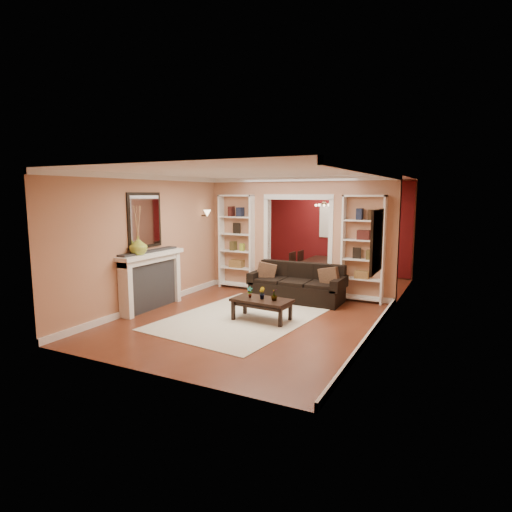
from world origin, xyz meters
The scene contains 30 objects.
floor centered at (0.00, 0.00, 0.00)m, with size 8.00×8.00×0.00m, color brown.
ceiling centered at (0.00, 0.00, 2.70)m, with size 8.00×8.00×0.00m, color white.
wall_back centered at (0.00, 4.00, 1.35)m, with size 8.00×8.00×0.00m, color tan.
wall_front centered at (0.00, -4.00, 1.35)m, with size 8.00×8.00×0.00m, color tan.
wall_left centered at (-2.25, 0.00, 1.35)m, with size 8.00×8.00×0.00m, color tan.
wall_right centered at (2.25, 0.00, 1.35)m, with size 8.00×8.00×0.00m, color tan.
partition_wall centered at (0.00, 1.20, 1.35)m, with size 4.50×0.15×2.70m, color tan.
red_back_panel centered at (0.00, 3.97, 1.32)m, with size 4.44×0.04×2.64m, color maroon.
dining_window centered at (0.00, 3.93, 1.55)m, with size 0.78×0.03×0.98m, color #8CA5CC.
area_rug centered at (-0.17, -1.25, 0.01)m, with size 2.33×3.27×0.01m, color beige.
sofa centered at (0.27, 0.45, 0.40)m, with size 2.06×0.89×0.80m, color black.
pillow_left centered at (-0.46, 0.43, 0.60)m, with size 0.41×0.12×0.41m, color brown.
pillow_right centered at (1.00, 0.43, 0.60)m, with size 0.42×0.12×0.42m, color brown.
coffee_table centered at (0.23, -1.21, 0.20)m, with size 1.07×0.58×0.41m, color black.
plant_left centered at (-0.02, -1.21, 0.51)m, with size 0.11×0.07×0.20m, color #336626.
plant_center centered at (0.23, -1.21, 0.51)m, with size 0.12×0.10×0.22m, color #336626.
plant_right centered at (0.48, -1.21, 0.51)m, with size 0.12×0.12×0.21m, color #336626.
bookshelf_left centered at (-1.55, 1.03, 1.15)m, with size 0.90×0.30×2.30m, color white.
bookshelf_right centered at (1.55, 1.03, 1.15)m, with size 0.90×0.30×2.30m, color white.
fireplace centered at (-2.09, -1.50, 0.58)m, with size 0.32×1.70×1.16m, color white.
vase centered at (-2.09, -1.86, 1.34)m, with size 0.34×0.34×0.36m, color #97AD38.
mirror centered at (-2.23, -1.50, 1.80)m, with size 0.03×0.95×1.10m, color silver.
wall_sconce centered at (-2.15, 0.55, 1.83)m, with size 0.18×0.18×0.22m, color #FFE0A5.
framed_art centered at (2.21, -1.00, 1.55)m, with size 0.04×0.85×1.05m, color black.
dining_table centered at (0.07, 2.87, 0.28)m, with size 0.87×1.57×0.55m, color black.
dining_chair_nw centered at (-0.48, 2.57, 0.39)m, with size 0.39×0.39×0.78m, color black.
dining_chair_ne centered at (0.62, 2.57, 0.43)m, with size 0.42×0.42×0.86m, color black.
dining_chair_sw centered at (-0.48, 3.17, 0.37)m, with size 0.37×0.37×0.75m, color black.
dining_chair_se centered at (0.62, 3.17, 0.39)m, with size 0.38×0.38×0.77m, color black.
chandelier centered at (0.00, 2.70, 2.02)m, with size 0.50×0.50×0.30m, color #322316.
Camera 1 is at (3.58, -8.10, 2.32)m, focal length 30.00 mm.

